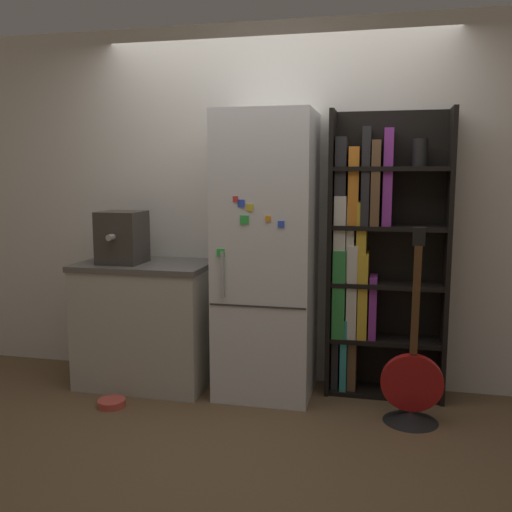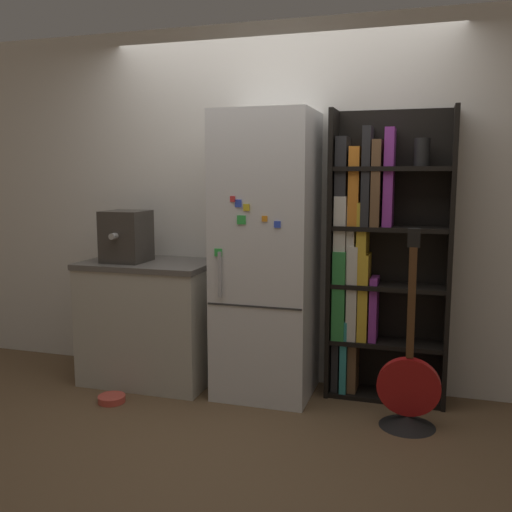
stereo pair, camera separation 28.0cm
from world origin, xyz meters
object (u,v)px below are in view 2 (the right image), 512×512
pet_bowl (112,398)px  bookshelf (373,257)px  guitar (408,399)px  refrigerator (266,256)px  espresso_machine (126,236)px

pet_bowl → bookshelf: bearing=21.7°
pet_bowl → guitar: bearing=5.9°
bookshelf → guitar: (0.28, -0.46, -0.80)m
pet_bowl → refrigerator: bearing=27.3°
guitar → pet_bowl: (-1.93, -0.20, -0.15)m
bookshelf → guitar: bookshelf is taller
espresso_machine → pet_bowl: 1.14m
bookshelf → pet_bowl: (-1.66, -0.66, -0.95)m
espresso_machine → guitar: (2.02, -0.22, -0.91)m
guitar → bookshelf: bearing=121.2°
bookshelf → pet_bowl: size_ratio=10.56×
espresso_machine → guitar: bearing=-6.2°
refrigerator → pet_bowl: refrigerator is taller
guitar → pet_bowl: guitar is taller
espresso_machine → pet_bowl: espresso_machine is taller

